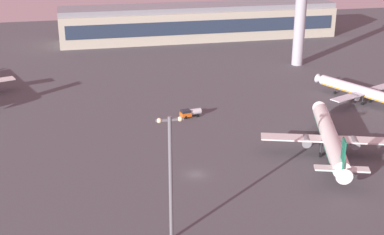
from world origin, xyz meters
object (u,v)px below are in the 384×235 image
(airplane_far_stand, at_px, (330,138))
(apron_light_east, at_px, (171,171))
(airplane_taxiway_distant, at_px, (363,92))
(fuel_truck, at_px, (190,112))
(control_tower, at_px, (301,11))

(airplane_far_stand, height_order, apron_light_east, apron_light_east)
(airplane_taxiway_distant, relative_size, fuel_truck, 5.26)
(airplane_far_stand, distance_m, airplane_taxiway_distant, 44.36)
(control_tower, distance_m, fuel_truck, 76.26)
(control_tower, relative_size, fuel_truck, 5.62)
(control_tower, bearing_deg, airplane_far_stand, -108.00)
(airplane_far_stand, xyz_separation_m, airplane_taxiway_distant, (28.26, 34.18, -0.72))
(airplane_far_stand, relative_size, airplane_taxiway_distant, 1.24)
(airplane_taxiway_distant, bearing_deg, control_tower, 67.91)
(airplane_taxiway_distant, distance_m, apron_light_east, 97.35)
(airplane_taxiway_distant, height_order, apron_light_east, apron_light_east)
(control_tower, height_order, airplane_far_stand, control_tower)
(control_tower, height_order, apron_light_east, control_tower)
(airplane_taxiway_distant, xyz_separation_m, apron_light_east, (-73.73, -62.73, 10.34))
(control_tower, relative_size, airplane_taxiway_distant, 1.07)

